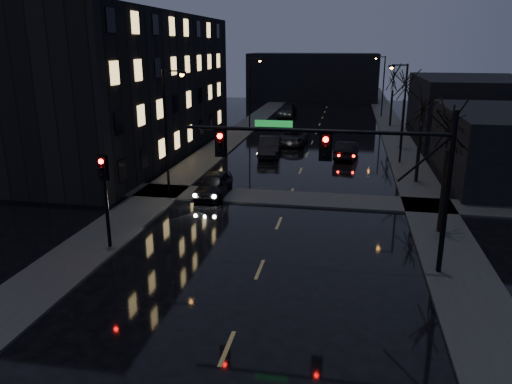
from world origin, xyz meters
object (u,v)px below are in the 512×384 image
at_px(oncoming_car_d, 287,111).
at_px(oncoming_car_a, 214,184).
at_px(lead_car, 346,150).
at_px(oncoming_car_b, 270,146).
at_px(oncoming_car_c, 293,137).

bearing_deg(oncoming_car_d, oncoming_car_a, -87.77).
xyz_separation_m(oncoming_car_a, lead_car, (8.30, 12.86, -0.02)).
bearing_deg(lead_car, oncoming_car_d, -64.14).
bearing_deg(oncoming_car_d, oncoming_car_b, -84.12).
relative_size(oncoming_car_a, oncoming_car_c, 0.80).
relative_size(oncoming_car_c, oncoming_car_d, 1.04).
bearing_deg(oncoming_car_d, lead_car, -69.59).
relative_size(oncoming_car_c, lead_car, 1.24).
bearing_deg(lead_car, oncoming_car_a, 64.83).
height_order(oncoming_car_b, oncoming_car_c, oncoming_car_b).
bearing_deg(oncoming_car_a, oncoming_car_d, 88.91).
xyz_separation_m(oncoming_car_a, oncoming_car_c, (3.06, 18.08, 0.01)).
bearing_deg(oncoming_car_a, lead_car, 56.07).
bearing_deg(oncoming_car_a, oncoming_car_c, 79.30).
relative_size(oncoming_car_b, lead_car, 1.11).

